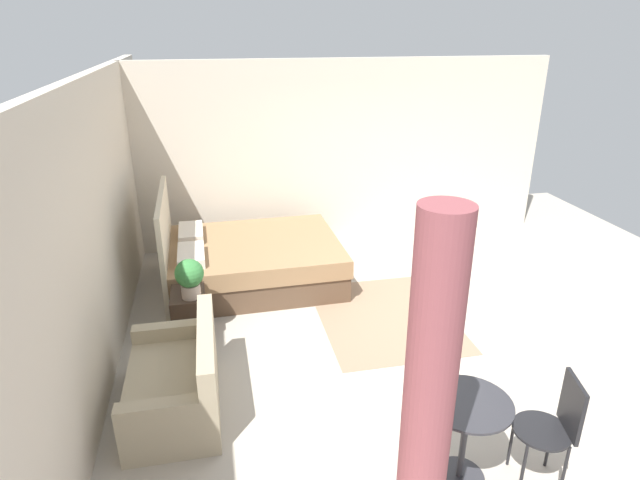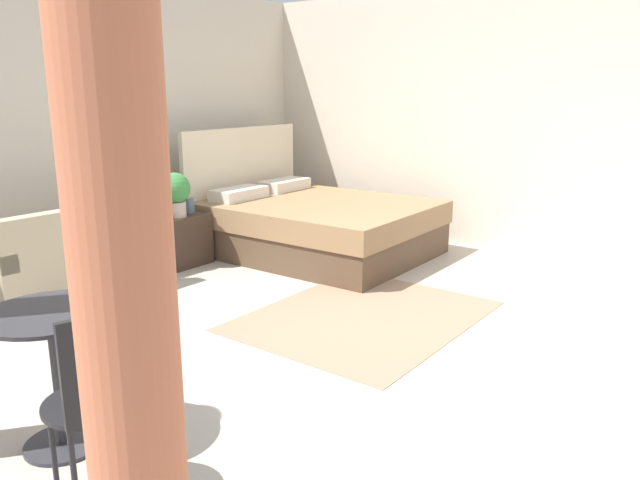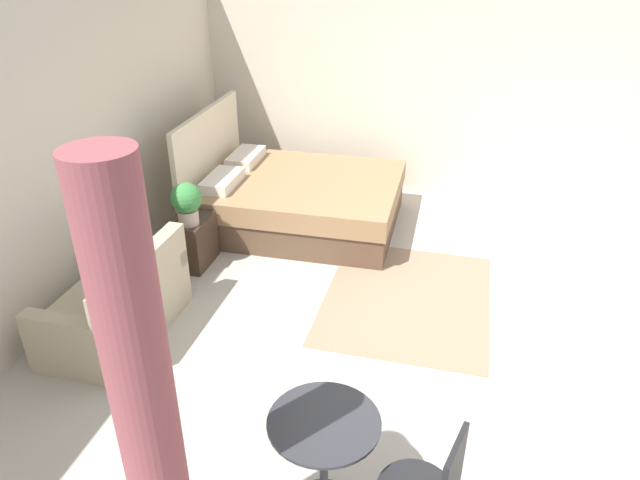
# 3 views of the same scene
# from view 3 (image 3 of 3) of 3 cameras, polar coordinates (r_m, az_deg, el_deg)

# --- Properties ---
(ground_plane) EXTENTS (9.00, 9.51, 0.02)m
(ground_plane) POSITION_cam_3_polar(r_m,az_deg,el_deg) (5.46, 9.86, -7.94)
(ground_plane) COLOR #B2A899
(wall_back) EXTENTS (9.00, 0.12, 2.81)m
(wall_back) POSITION_cam_3_polar(r_m,az_deg,el_deg) (5.88, -22.48, 8.60)
(wall_back) COLOR beige
(wall_back) RESTS_ON ground
(wall_right) EXTENTS (0.12, 6.51, 2.81)m
(wall_right) POSITION_cam_3_polar(r_m,az_deg,el_deg) (7.64, 13.07, 14.15)
(wall_right) COLOR beige
(wall_right) RESTS_ON ground
(area_rug) EXTENTS (1.94, 1.54, 0.01)m
(area_rug) POSITION_cam_3_polar(r_m,az_deg,el_deg) (5.75, 8.40, -5.56)
(area_rug) COLOR #93755B
(area_rug) RESTS_ON ground
(bed) EXTENTS (1.86, 2.31, 1.31)m
(bed) POSITION_cam_3_polar(r_m,az_deg,el_deg) (6.98, -2.44, 4.03)
(bed) COLOR brown
(bed) RESTS_ON ground
(couch) EXTENTS (1.32, 0.79, 0.80)m
(couch) POSITION_cam_3_polar(r_m,az_deg,el_deg) (5.38, -18.89, -6.14)
(couch) COLOR tan
(couch) RESTS_ON ground
(nightstand) EXTENTS (0.51, 0.37, 0.52)m
(nightstand) POSITION_cam_3_polar(r_m,az_deg,el_deg) (6.28, -12.30, -0.13)
(nightstand) COLOR #38281E
(nightstand) RESTS_ON ground
(potted_plant) EXTENTS (0.31, 0.31, 0.44)m
(potted_plant) POSITION_cam_3_polar(r_m,az_deg,el_deg) (5.96, -12.78, 3.66)
(potted_plant) COLOR tan
(potted_plant) RESTS_ON nightstand
(vase) EXTENTS (0.11, 0.11, 0.15)m
(vase) POSITION_cam_3_polar(r_m,az_deg,el_deg) (6.23, -12.21, 3.09)
(vase) COLOR slate
(vase) RESTS_ON nightstand
(balcony_table) EXTENTS (0.65, 0.65, 0.72)m
(balcony_table) POSITION_cam_3_polar(r_m,az_deg,el_deg) (3.61, 0.38, -19.55)
(balcony_table) COLOR #2D2D33
(balcony_table) RESTS_ON ground
(curtain_right) EXTENTS (0.28, 0.28, 2.49)m
(curtain_right) POSITION_cam_3_polar(r_m,az_deg,el_deg) (2.84, -16.42, -16.02)
(curtain_right) COLOR #994C51
(curtain_right) RESTS_ON ground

